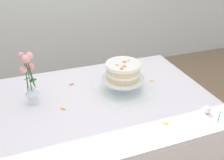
# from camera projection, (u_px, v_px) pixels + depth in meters

# --- Properties ---
(dining_table) EXTENTS (1.40, 1.00, 0.74)m
(dining_table) POSITION_uv_depth(u_px,v_px,m) (106.00, 112.00, 1.54)
(dining_table) COLOR white
(dining_table) RESTS_ON ground
(linen_napkin) EXTENTS (0.37, 0.37, 0.00)m
(linen_napkin) POSITION_uv_depth(u_px,v_px,m) (123.00, 90.00, 1.61)
(linen_napkin) COLOR white
(linen_napkin) RESTS_ON dining_table
(cake_stand) EXTENTS (0.29, 0.29, 0.10)m
(cake_stand) POSITION_uv_depth(u_px,v_px,m) (123.00, 80.00, 1.57)
(cake_stand) COLOR silver
(cake_stand) RESTS_ON linen_napkin
(layer_cake) EXTENTS (0.23, 0.23, 0.11)m
(layer_cake) POSITION_uv_depth(u_px,v_px,m) (123.00, 70.00, 1.53)
(layer_cake) COLOR beige
(layer_cake) RESTS_ON cake_stand
(flower_vase) EXTENTS (0.09, 0.11, 0.35)m
(flower_vase) POSITION_uv_depth(u_px,v_px,m) (30.00, 82.00, 1.40)
(flower_vase) COLOR silver
(flower_vase) RESTS_ON dining_table
(fallen_rose) EXTENTS (0.12, 0.12, 0.04)m
(fallen_rose) POSITION_uv_depth(u_px,v_px,m) (207.00, 110.00, 1.38)
(fallen_rose) COLOR #2D6028
(fallen_rose) RESTS_ON dining_table
(loose_petal_0) EXTENTS (0.05, 0.04, 0.01)m
(loose_petal_0) POSITION_uv_depth(u_px,v_px,m) (165.00, 123.00, 1.31)
(loose_petal_0) COLOR orange
(loose_petal_0) RESTS_ON dining_table
(loose_petal_1) EXTENTS (0.04, 0.04, 0.00)m
(loose_petal_1) POSITION_uv_depth(u_px,v_px,m) (63.00, 109.00, 1.42)
(loose_petal_1) COLOR orange
(loose_petal_1) RESTS_ON dining_table
(loose_petal_2) EXTENTS (0.04, 0.02, 0.00)m
(loose_petal_2) POSITION_uv_depth(u_px,v_px,m) (72.00, 84.00, 1.67)
(loose_petal_2) COLOR #E56B51
(loose_petal_2) RESTS_ON dining_table
(loose_petal_3) EXTENTS (0.04, 0.04, 0.00)m
(loose_petal_3) POSITION_uv_depth(u_px,v_px,m) (152.00, 81.00, 1.71)
(loose_petal_3) COLOR yellow
(loose_petal_3) RESTS_ON dining_table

